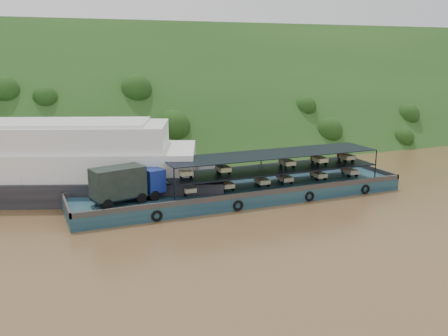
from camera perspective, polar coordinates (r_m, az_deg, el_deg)
name	(u,v)px	position (r m, az deg, el deg)	size (l,w,h in m)	color
ground	(254,203)	(50.46, 3.43, -4.05)	(160.00, 160.00, 0.00)	brown
hillside	(158,144)	(83.37, -7.59, 2.70)	(140.00, 28.00, 28.00)	#1B3A15
cargo_barge	(233,190)	(51.08, 0.99, -2.48)	(35.00, 7.18, 4.65)	#132A44
passenger_ferry	(35,164)	(55.83, -20.78, 0.44)	(40.17, 23.23, 7.95)	black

